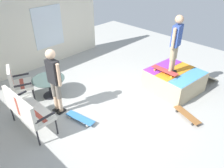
# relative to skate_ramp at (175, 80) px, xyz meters

# --- Properties ---
(ground_plane) EXTENTS (12.00, 12.00, 0.10)m
(ground_plane) POSITION_rel_skate_ramp_xyz_m (0.48, 1.96, -0.36)
(ground_plane) COLOR #A8A8A3
(house_facade) EXTENTS (0.23, 6.00, 2.79)m
(house_facade) POSITION_rel_skate_ramp_xyz_m (4.28, 2.45, 1.08)
(house_facade) COLOR silver
(house_facade) RESTS_ON ground_plane
(skate_ramp) EXTENTS (1.54, 2.31, 0.63)m
(skate_ramp) POSITION_rel_skate_ramp_xyz_m (0.00, 0.00, 0.00)
(skate_ramp) COLOR tan
(skate_ramp) RESTS_ON ground_plane
(patio_bench) EXTENTS (1.27, 0.59, 1.02)m
(patio_bench) POSITION_rel_skate_ramp_xyz_m (1.46, 3.91, 0.30)
(patio_bench) COLOR black
(patio_bench) RESTS_ON ground_plane
(patio_chair_near_house) EXTENTS (0.78, 0.73, 1.02)m
(patio_chair_near_house) POSITION_rel_skate_ramp_xyz_m (2.73, 3.53, 0.30)
(patio_chair_near_house) COLOR black
(patio_chair_near_house) RESTS_ON ground_plane
(patio_table) EXTENTS (0.90, 0.90, 0.57)m
(patio_table) POSITION_rel_skate_ramp_xyz_m (2.34, 2.82, 0.09)
(patio_table) COLOR black
(patio_table) RESTS_ON ground_plane
(person_watching) EXTENTS (0.48, 0.27, 1.74)m
(person_watching) POSITION_rel_skate_ramp_xyz_m (1.57, 3.05, 0.71)
(person_watching) COLOR black
(person_watching) RESTS_ON ground_plane
(person_skater) EXTENTS (0.28, 0.48, 1.63)m
(person_skater) POSITION_rel_skate_ramp_xyz_m (0.05, 0.22, 1.26)
(person_skater) COLOR black
(person_skater) RESTS_ON skate_ramp
(skateboard_by_bench) EXTENTS (0.82, 0.35, 0.10)m
(skateboard_by_bench) POSITION_rel_skate_ramp_xyz_m (0.87, 2.90, -0.23)
(skateboard_by_bench) COLOR #3372B2
(skateboard_by_bench) RESTS_ON ground_plane
(skateboard_spare) EXTENTS (0.82, 0.44, 0.10)m
(skateboard_spare) POSITION_rel_skate_ramp_xyz_m (-0.95, 0.93, -0.23)
(skateboard_spare) COLOR brown
(skateboard_spare) RESTS_ON ground_plane
(skateboard_on_ramp) EXTENTS (0.81, 0.23, 0.10)m
(skateboard_on_ramp) POSITION_rel_skate_ramp_xyz_m (0.17, 0.37, 0.40)
(skateboard_on_ramp) COLOR #B23838
(skateboard_on_ramp) RESTS_ON skate_ramp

